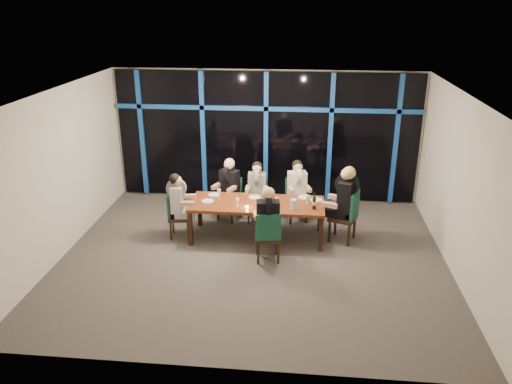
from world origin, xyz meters
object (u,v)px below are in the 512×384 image
chair_far_right (296,197)px  chair_end_right (348,214)px  chair_end_left (176,213)px  chair_near_mid (268,234)px  diner_far_mid (257,183)px  diner_far_right (297,182)px  diner_far_left (229,181)px  water_pitcher (293,205)px  wine_bottle (314,203)px  chair_far_left (231,196)px  diner_near_mid (268,213)px  chair_far_mid (257,197)px  diner_end_right (345,193)px  diner_end_left (178,196)px  dining_table (257,206)px

chair_far_right → chair_end_right: size_ratio=0.87×
chair_end_left → chair_near_mid: size_ratio=0.93×
diner_far_mid → diner_far_right: diner_far_right is taller
chair_far_right → diner_far_mid: size_ratio=1.05×
chair_far_right → diner_far_left: diner_far_left is taller
diner_far_left → water_pitcher: diner_far_left is taller
diner_far_right → wine_bottle: bearing=-88.1°
chair_far_left → diner_near_mid: (0.93, -1.76, 0.41)m
chair_end_left → chair_end_right: size_ratio=0.87×
diner_far_mid → diner_near_mid: diner_near_mid is taller
water_pitcher → chair_far_right: bearing=100.4°
chair_end_left → diner_far_mid: (1.52, 0.93, 0.34)m
chair_far_mid → diner_near_mid: 1.85m
chair_end_left → diner_far_right: size_ratio=1.02×
chair_end_right → diner_end_right: (-0.08, 0.03, 0.41)m
wine_bottle → chair_near_mid: bearing=-137.4°
chair_end_right → diner_far_left: (-2.44, 0.82, 0.30)m
chair_far_right → chair_end_right: (1.01, -0.96, 0.07)m
chair_far_left → diner_far_left: (-0.03, -0.07, 0.37)m
diner_far_right → diner_end_left: bearing=-171.6°
diner_far_right → chair_end_right: bearing=-56.8°
diner_end_left → wine_bottle: diner_end_left is taller
dining_table → diner_near_mid: size_ratio=2.75×
chair_near_mid → diner_far_right: diner_far_right is taller
dining_table → chair_far_mid: bearing=95.3°
diner_far_left → water_pitcher: (1.40, -1.10, -0.03)m
chair_far_left → diner_far_mid: bearing=14.2°
chair_far_left → diner_end_left: 1.38m
water_pitcher → diner_end_left: bearing=-172.6°
chair_end_right → diner_far_right: 1.36m
diner_far_mid → diner_end_right: 1.92m
diner_far_right → diner_end_right: diner_end_right is taller
dining_table → diner_far_right: 1.19m
water_pitcher → diner_end_right: bearing=30.1°
chair_end_right → diner_near_mid: size_ratio=1.11×
dining_table → chair_end_right: (1.75, 0.02, -0.10)m
diner_far_right → water_pitcher: size_ratio=4.40×
wine_bottle → chair_far_left: bearing=147.8°
dining_table → diner_far_right: size_ratio=2.93×
chair_near_mid → diner_far_mid: 1.83m
dining_table → water_pitcher: (0.71, -0.27, 0.17)m
chair_far_left → diner_end_right: size_ratio=0.90×
chair_far_mid → chair_near_mid: (0.37, -1.84, 0.05)m
chair_far_left → chair_end_left: size_ratio=1.02×
chair_end_right → diner_far_left: bearing=-88.0°
chair_far_right → water_pitcher: water_pitcher is taller
chair_far_right → diner_far_right: diner_far_right is taller
chair_far_mid → diner_far_left: diner_far_left is taller
chair_near_mid → diner_far_mid: (-0.37, 1.76, 0.31)m
chair_far_right → diner_end_left: (-2.27, -1.07, 0.36)m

